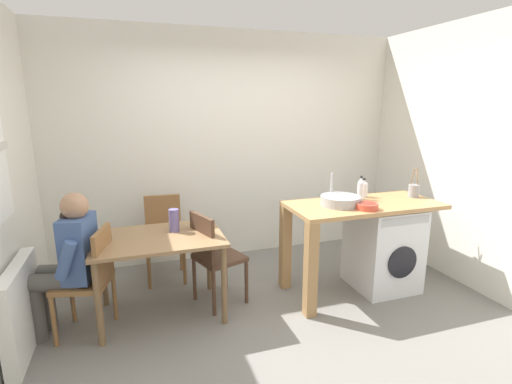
# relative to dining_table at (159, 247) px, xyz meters

# --- Properties ---
(ground_plane) EXTENTS (5.46, 5.46, 0.00)m
(ground_plane) POSITION_rel_dining_table_xyz_m (0.97, -0.51, -0.64)
(ground_plane) COLOR slate
(wall_back) EXTENTS (4.60, 0.10, 2.70)m
(wall_back) POSITION_rel_dining_table_xyz_m (0.97, 1.24, 0.71)
(wall_back) COLOR silver
(wall_back) RESTS_ON ground_plane
(wall_counter_side) EXTENTS (0.10, 3.80, 2.70)m
(wall_counter_side) POSITION_rel_dining_table_xyz_m (3.12, -0.51, 0.71)
(wall_counter_side) COLOR silver
(wall_counter_side) RESTS_ON ground_plane
(radiator) EXTENTS (0.10, 0.80, 0.70)m
(radiator) POSITION_rel_dining_table_xyz_m (-1.05, -0.21, -0.29)
(radiator) COLOR white
(radiator) RESTS_ON ground_plane
(dining_table) EXTENTS (1.10, 0.76, 0.74)m
(dining_table) POSITION_rel_dining_table_xyz_m (0.00, 0.00, 0.00)
(dining_table) COLOR olive
(dining_table) RESTS_ON ground_plane
(chair_person_seat) EXTENTS (0.49, 0.49, 0.90)m
(chair_person_seat) POSITION_rel_dining_table_xyz_m (-0.55, -0.12, -0.14)
(chair_person_seat) COLOR olive
(chair_person_seat) RESTS_ON ground_plane
(chair_opposite) EXTENTS (0.51, 0.51, 0.90)m
(chair_opposite) POSITION_rel_dining_table_xyz_m (0.48, 0.03, -0.14)
(chair_opposite) COLOR #4C3323
(chair_opposite) RESTS_ON ground_plane
(chair_spare_by_wall) EXTENTS (0.41, 0.41, 0.90)m
(chair_spare_by_wall) POSITION_rel_dining_table_xyz_m (0.10, 0.77, -0.14)
(chair_spare_by_wall) COLOR olive
(chair_spare_by_wall) RESTS_ON ground_plane
(seated_person) EXTENTS (0.55, 0.54, 1.20)m
(seated_person) POSITION_rel_dining_table_xyz_m (-0.70, -0.08, 0.03)
(seated_person) COLOR #595651
(seated_person) RESTS_ON ground_plane
(kitchen_counter) EXTENTS (1.50, 0.68, 0.92)m
(kitchen_counter) POSITION_rel_dining_table_xyz_m (1.74, -0.16, 0.12)
(kitchen_counter) COLOR tan
(kitchen_counter) RESTS_ON ground_plane
(washing_machine) EXTENTS (0.60, 0.61, 0.86)m
(washing_machine) POSITION_rel_dining_table_xyz_m (2.22, -0.16, -0.21)
(washing_machine) COLOR silver
(washing_machine) RESTS_ON ground_plane
(sink_basin) EXTENTS (0.38, 0.38, 0.09)m
(sink_basin) POSITION_rel_dining_table_xyz_m (1.69, -0.16, 0.32)
(sink_basin) COLOR #9EA0A5
(sink_basin) RESTS_ON kitchen_counter
(tap) EXTENTS (0.02, 0.02, 0.28)m
(tap) POSITION_rel_dining_table_xyz_m (1.69, 0.02, 0.42)
(tap) COLOR #B2B2B7
(tap) RESTS_ON kitchen_counter
(bottle_tall_green) EXTENTS (0.07, 0.07, 0.24)m
(bottle_tall_green) POSITION_rel_dining_table_xyz_m (2.00, -0.02, 0.39)
(bottle_tall_green) COLOR silver
(bottle_tall_green) RESTS_ON kitchen_counter
(bottle_squat_brown) EXTENTS (0.08, 0.08, 0.20)m
(bottle_squat_brown) POSITION_rel_dining_table_xyz_m (2.09, 0.06, 0.37)
(bottle_squat_brown) COLOR silver
(bottle_squat_brown) RESTS_ON kitchen_counter
(mixing_bowl) EXTENTS (0.21, 0.21, 0.06)m
(mixing_bowl) POSITION_rel_dining_table_xyz_m (1.85, -0.36, 0.31)
(mixing_bowl) COLOR #D84C38
(mixing_bowl) RESTS_ON kitchen_counter
(utensil_crock) EXTENTS (0.11, 0.11, 0.30)m
(utensil_crock) POSITION_rel_dining_table_xyz_m (2.58, -0.11, 0.35)
(utensil_crock) COLOR gray
(utensil_crock) RESTS_ON kitchen_counter
(vase) EXTENTS (0.09, 0.09, 0.21)m
(vase) POSITION_rel_dining_table_xyz_m (0.15, 0.10, 0.20)
(vase) COLOR slate
(vase) RESTS_ON dining_table
(scissors) EXTENTS (0.15, 0.06, 0.01)m
(scissors) POSITION_rel_dining_table_xyz_m (1.90, -0.26, 0.28)
(scissors) COLOR #B2B2B7
(scissors) RESTS_ON kitchen_counter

